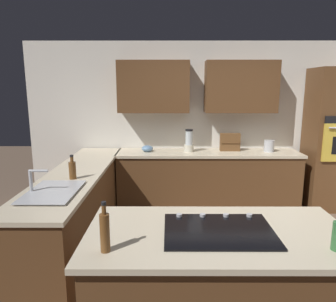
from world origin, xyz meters
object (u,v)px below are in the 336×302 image
at_px(sink_unit, 52,191).
at_px(cooktop, 219,230).
at_px(dish_soap_bottle, 72,169).
at_px(kettle, 269,146).
at_px(wall_oven, 335,140).
at_px(mixing_bowl, 147,148).
at_px(oil_bottle, 105,231).
at_px(spice_rack, 230,142).
at_px(blender, 189,142).

xyz_separation_m(sink_unit, cooktop, (-1.47, 0.81, -0.01)).
bearing_deg(dish_soap_bottle, kettle, -150.14).
height_order(wall_oven, dish_soap_bottle, wall_oven).
distance_m(wall_oven, cooktop, 3.55).
xyz_separation_m(mixing_bowl, dish_soap_bottle, (0.72, 1.50, 0.06)).
height_order(cooktop, kettle, kettle).
height_order(sink_unit, oil_bottle, oil_bottle).
height_order(wall_oven, sink_unit, wall_oven).
relative_size(dish_soap_bottle, oil_bottle, 0.84).
xyz_separation_m(mixing_bowl, oil_bottle, (0.05, 3.07, 0.08)).
height_order(sink_unit, cooktop, sink_unit).
height_order(spice_rack, kettle, spice_rack).
relative_size(wall_oven, cooktop, 2.86).
relative_size(cooktop, oil_bottle, 2.36).
distance_m(wall_oven, kettle, 1.01).
xyz_separation_m(kettle, dish_soap_bottle, (2.62, 1.50, 0.02)).
xyz_separation_m(spice_rack, dish_soap_bottle, (2.02, 1.57, -0.03)).
bearing_deg(cooktop, spice_rack, -102.11).
height_order(blender, mixing_bowl, blender).
xyz_separation_m(sink_unit, kettle, (-2.68, -1.98, 0.07)).
relative_size(cooktop, spice_rack, 2.46).
bearing_deg(wall_oven, mixing_bowl, -0.41).
bearing_deg(blender, mixing_bowl, 0.00).
distance_m(wall_oven, spice_rack, 1.60).
distance_m(wall_oven, dish_soap_bottle, 3.91).
relative_size(sink_unit, oil_bottle, 2.17).
distance_m(mixing_bowl, dish_soap_bottle, 1.67).
xyz_separation_m(sink_unit, blender, (-1.43, -1.98, 0.13)).
distance_m(cooktop, blender, 2.80).
relative_size(sink_unit, spice_rack, 2.26).
xyz_separation_m(cooktop, spice_rack, (-0.61, -2.86, 0.13)).
relative_size(mixing_bowl, dish_soap_bottle, 0.66).
height_order(wall_oven, blender, wall_oven).
bearing_deg(kettle, cooktop, 66.53).
relative_size(blender, oil_bottle, 1.09).
bearing_deg(wall_oven, sink_unit, 28.09).
bearing_deg(spice_rack, wall_oven, 177.00).
xyz_separation_m(blender, dish_soap_bottle, (1.37, 1.50, -0.05)).
relative_size(wall_oven, mixing_bowl, 12.31).
xyz_separation_m(wall_oven, mixing_bowl, (2.90, -0.02, -0.14)).
bearing_deg(sink_unit, mixing_bowl, -111.42).
bearing_deg(kettle, spice_rack, -5.99).
bearing_deg(cooktop, oil_bottle, 20.78).
bearing_deg(kettle, oil_bottle, 57.58).
height_order(wall_oven, spice_rack, wall_oven).
relative_size(wall_oven, spice_rack, 7.03).
bearing_deg(oil_bottle, mixing_bowl, -90.97).
distance_m(spice_rack, kettle, 0.61).
bearing_deg(sink_unit, blender, -125.75).
xyz_separation_m(spice_rack, oil_bottle, (1.35, 3.14, -0.01)).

